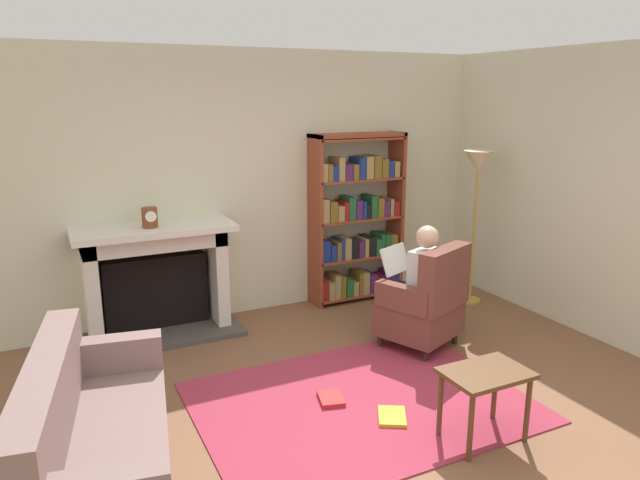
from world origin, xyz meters
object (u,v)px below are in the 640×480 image
mantel_clock (150,218)px  sofa_floral (94,445)px  bookshelf (356,221)px  seated_reader (416,280)px  side_table (485,382)px  armchair_reading (426,303)px  floor_lamp (478,175)px  fireplace (156,277)px

mantel_clock → sofa_floral: 2.40m
bookshelf → seated_reader: bearing=-95.4°
seated_reader → mantel_clock: bearing=-52.1°
bookshelf → side_table: size_ratio=3.31×
armchair_reading → mantel_clock: bearing=-53.8°
mantel_clock → armchair_reading: (2.15, -1.29, -0.75)m
seated_reader → floor_lamp: bearing=-174.4°
armchair_reading → floor_lamp: size_ratio=0.58×
mantel_clock → side_table: mantel_clock is taller
sofa_floral → side_table: sofa_floral is taller
fireplace → side_table: fireplace is taller
side_table → floor_lamp: floor_lamp is taller
bookshelf → sofa_floral: 3.78m
seated_reader → side_table: seated_reader is taller
mantel_clock → floor_lamp: floor_lamp is taller
floor_lamp → mantel_clock: bearing=171.1°
seated_reader → side_table: 1.57m
fireplace → floor_lamp: 3.45m
bookshelf → armchair_reading: size_ratio=1.91×
bookshelf → side_table: bearing=-102.1°
fireplace → bookshelf: (2.19, 0.03, 0.32)m
mantel_clock → armchair_reading: mantel_clock is taller
armchair_reading → sofa_floral: size_ratio=0.54×
seated_reader → floor_lamp: 1.60m
fireplace → floor_lamp: floor_lamp is taller
floor_lamp → sofa_floral: bearing=-158.6°
seated_reader → floor_lamp: (1.22, 0.66, 0.80)m
mantel_clock → bookshelf: bookshelf is taller
fireplace → bookshelf: bookshelf is taller
floor_lamp → seated_reader: bearing=-151.5°
armchair_reading → seated_reader: bearing=-90.0°
bookshelf → floor_lamp: (1.09, -0.66, 0.52)m
mantel_clock → fireplace: bearing=69.5°
mantel_clock → side_table: size_ratio=0.33×
bookshelf → seated_reader: (-0.12, -1.32, -0.27)m
mantel_clock → sofa_floral: size_ratio=0.10×
bookshelf → armchair_reading: bookshelf is taller
mantel_clock → side_table: 3.21m
mantel_clock → sofa_floral: (-0.75, -2.12, -0.85)m
armchair_reading → seated_reader: seated_reader is taller
bookshelf → armchair_reading: (-0.08, -1.42, -0.47)m
bookshelf → floor_lamp: size_ratio=1.10×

